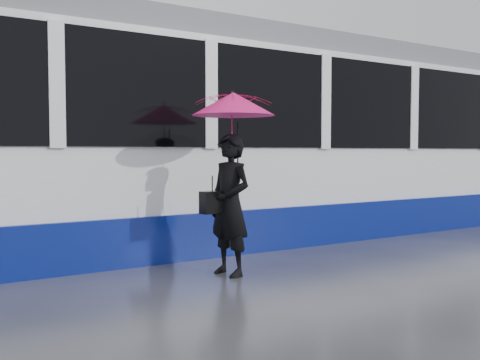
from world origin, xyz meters
TOP-DOWN VIEW (x-y plane):
  - ground at (0.00, 0.00)m, footprint 90.00×90.00m
  - rails at (0.00, 2.50)m, footprint 34.00×1.51m
  - tram at (-0.93, 2.50)m, footprint 26.00×2.56m
  - woman at (0.27, 0.28)m, footprint 0.51×0.67m
  - umbrella at (0.32, 0.28)m, footprint 1.14×1.14m
  - handbag at (0.05, 0.30)m, footprint 0.31×0.18m

SIDE VIEW (x-z plane):
  - ground at x=0.00m, z-range 0.00..0.00m
  - rails at x=0.00m, z-range 0.00..0.02m
  - woman at x=0.27m, z-range 0.00..1.64m
  - handbag at x=0.05m, z-range 0.65..1.08m
  - tram at x=-0.93m, z-range -0.04..3.31m
  - umbrella at x=0.32m, z-range 1.25..2.36m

